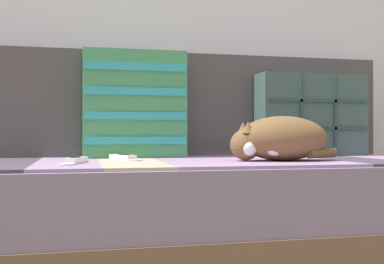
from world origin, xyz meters
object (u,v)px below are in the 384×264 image
object	(u,v)px
throw_pillow_striped	(134,105)
game_remote_near	(76,160)
game_remote_far	(124,157)
throw_pillow_quilted	(311,115)
sleeping_cat	(279,139)
couch	(184,212)

from	to	relation	value
throw_pillow_striped	game_remote_near	distance (m)	0.45
throw_pillow_striped	game_remote_far	xyz separation A→B (m)	(-0.06, -0.16, -0.20)
game_remote_near	game_remote_far	size ratio (longest dim) A/B	1.06
throw_pillow_quilted	sleeping_cat	distance (m)	0.48
throw_pillow_striped	sleeping_cat	xyz separation A→B (m)	(0.46, -0.35, -0.14)
sleeping_cat	game_remote_far	size ratio (longest dim) A/B	2.07
throw_pillow_quilted	couch	bearing A→B (deg)	-161.25
game_remote_far	game_remote_near	bearing A→B (deg)	-133.13
throw_pillow_quilted	sleeping_cat	size ratio (longest dim) A/B	1.22
couch	throw_pillow_quilted	size ratio (longest dim) A/B	4.13
game_remote_far	sleeping_cat	bearing A→B (deg)	-20.91
throw_pillow_quilted	game_remote_far	distance (m)	0.85
throw_pillow_quilted	sleeping_cat	bearing A→B (deg)	-130.75
throw_pillow_quilted	game_remote_near	xyz separation A→B (m)	(-0.99, -0.33, -0.17)
couch	throw_pillow_striped	distance (m)	0.48
couch	throw_pillow_quilted	distance (m)	0.74
couch	throw_pillow_quilted	bearing A→B (deg)	18.75
game_remote_near	game_remote_far	world-z (taller)	same
game_remote_far	couch	bearing A→B (deg)	-13.20
game_remote_far	throw_pillow_striped	bearing A→B (deg)	69.93
throw_pillow_striped	game_remote_far	world-z (taller)	throw_pillow_striped
throw_pillow_quilted	game_remote_far	world-z (taller)	throw_pillow_quilted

